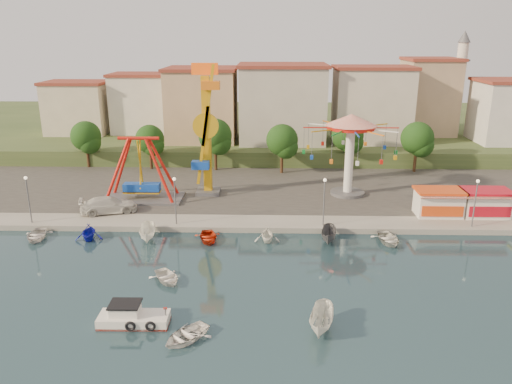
{
  "coord_description": "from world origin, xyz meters",
  "views": [
    {
      "loc": [
        2.02,
        -37.67,
        20.39
      ],
      "look_at": [
        0.69,
        14.0,
        4.0
      ],
      "focal_mm": 35.0,
      "sensor_mm": 36.0,
      "label": 1
    }
  ],
  "objects_px": {
    "wave_swinger": "(351,136)",
    "van": "(109,205)",
    "cabin_motorboat": "(132,318)",
    "kamikaze_tower": "(207,133)",
    "rowboat_a": "(167,277)",
    "pirate_ship_ride": "(141,170)",
    "skiff": "(322,320)"
  },
  "relations": [
    {
      "from": "cabin_motorboat",
      "to": "van",
      "type": "xyz_separation_m",
      "value": [
        -8.55,
        22.22,
        1.04
      ]
    },
    {
      "from": "rowboat_a",
      "to": "van",
      "type": "height_order",
      "value": "van"
    },
    {
      "from": "rowboat_a",
      "to": "kamikaze_tower",
      "type": "bearing_deg",
      "value": 54.18
    },
    {
      "from": "cabin_motorboat",
      "to": "van",
      "type": "relative_size",
      "value": 0.81
    },
    {
      "from": "pirate_ship_ride",
      "to": "rowboat_a",
      "type": "relative_size",
      "value": 2.86
    },
    {
      "from": "kamikaze_tower",
      "to": "van",
      "type": "distance_m",
      "value": 14.85
    },
    {
      "from": "kamikaze_tower",
      "to": "rowboat_a",
      "type": "xyz_separation_m",
      "value": [
        -0.98,
        -22.87,
        -8.24
      ]
    },
    {
      "from": "rowboat_a",
      "to": "wave_swinger",
      "type": "bearing_deg",
      "value": 17.45
    },
    {
      "from": "kamikaze_tower",
      "to": "skiff",
      "type": "bearing_deg",
      "value": -68.84
    },
    {
      "from": "pirate_ship_ride",
      "to": "skiff",
      "type": "bearing_deg",
      "value": -54.49
    },
    {
      "from": "kamikaze_tower",
      "to": "cabin_motorboat",
      "type": "bearing_deg",
      "value": -94.31
    },
    {
      "from": "van",
      "to": "rowboat_a",
      "type": "bearing_deg",
      "value": -165.38
    },
    {
      "from": "skiff",
      "to": "kamikaze_tower",
      "type": "bearing_deg",
      "value": 124.51
    },
    {
      "from": "pirate_ship_ride",
      "to": "kamikaze_tower",
      "type": "bearing_deg",
      "value": 17.17
    },
    {
      "from": "cabin_motorboat",
      "to": "skiff",
      "type": "xyz_separation_m",
      "value": [
        13.86,
        -0.48,
        0.34
      ]
    },
    {
      "from": "van",
      "to": "cabin_motorboat",
      "type": "bearing_deg",
      "value": -176.59
    },
    {
      "from": "cabin_motorboat",
      "to": "pirate_ship_ride",
      "type": "bearing_deg",
      "value": 101.33
    },
    {
      "from": "rowboat_a",
      "to": "van",
      "type": "xyz_separation_m",
      "value": [
        -9.8,
        15.52,
        1.16
      ]
    },
    {
      "from": "pirate_ship_ride",
      "to": "van",
      "type": "relative_size",
      "value": 1.57
    },
    {
      "from": "wave_swinger",
      "to": "skiff",
      "type": "xyz_separation_m",
      "value": [
        -6.31,
        -30.38,
        -7.37
      ]
    },
    {
      "from": "pirate_ship_ride",
      "to": "cabin_motorboat",
      "type": "bearing_deg",
      "value": -77.89
    },
    {
      "from": "wave_swinger",
      "to": "van",
      "type": "distance_m",
      "value": 30.47
    },
    {
      "from": "kamikaze_tower",
      "to": "van",
      "type": "bearing_deg",
      "value": -145.72
    },
    {
      "from": "pirate_ship_ride",
      "to": "rowboat_a",
      "type": "distance_m",
      "value": 21.94
    },
    {
      "from": "wave_swinger",
      "to": "skiff",
      "type": "height_order",
      "value": "wave_swinger"
    },
    {
      "from": "kamikaze_tower",
      "to": "wave_swinger",
      "type": "xyz_separation_m",
      "value": [
        17.94,
        0.33,
        -0.41
      ]
    },
    {
      "from": "wave_swinger",
      "to": "pirate_ship_ride",
      "type": "bearing_deg",
      "value": -173.81
    },
    {
      "from": "pirate_ship_ride",
      "to": "van",
      "type": "xyz_separation_m",
      "value": [
        -2.74,
        -4.87,
        -2.87
      ]
    },
    {
      "from": "pirate_ship_ride",
      "to": "wave_swinger",
      "type": "xyz_separation_m",
      "value": [
        25.98,
        2.82,
        3.8
      ]
    },
    {
      "from": "cabin_motorboat",
      "to": "van",
      "type": "distance_m",
      "value": 23.83
    },
    {
      "from": "rowboat_a",
      "to": "pirate_ship_ride",
      "type": "bearing_deg",
      "value": 75.74
    },
    {
      "from": "kamikaze_tower",
      "to": "skiff",
      "type": "distance_m",
      "value": 33.15
    }
  ]
}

